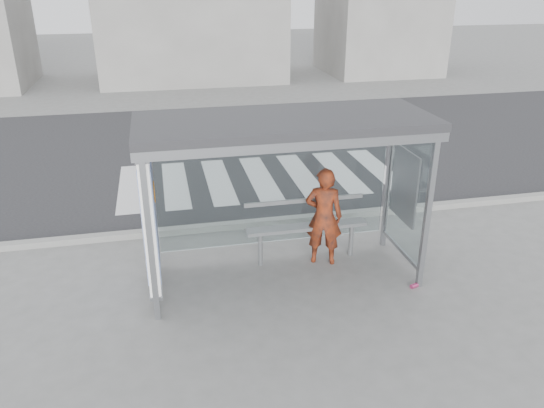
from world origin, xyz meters
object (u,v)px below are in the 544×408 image
(bench, at_px, (307,226))
(person, at_px, (324,216))
(bus_shelter, at_px, (259,161))
(soda_can, at_px, (414,286))

(bench, bearing_deg, person, -28.99)
(person, height_order, bench, person)
(person, bearing_deg, bus_shelter, 35.32)
(soda_can, bearing_deg, bus_shelter, 160.71)
(person, relative_size, bench, 0.82)
(bench, height_order, soda_can, bench)
(bus_shelter, bearing_deg, person, 14.78)
(bus_shelter, bearing_deg, soda_can, -19.29)
(bench, bearing_deg, bus_shelter, -153.65)
(bench, xyz_separation_m, soda_can, (1.41, -1.23, -0.58))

